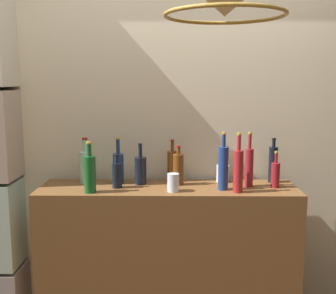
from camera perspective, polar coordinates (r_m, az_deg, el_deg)
The scene contains 16 objects.
panelled_rear_partition at distance 2.71m, azimuth 0.07°, elevation 4.20°, with size 3.01×0.15×2.88m.
bar_shelf_unit at distance 2.70m, azimuth 0.01°, elevation -16.95°, with size 1.54×0.39×1.11m, color brown.
liquor_bottle_port at distance 2.68m, azimuth 14.10°, elevation -2.24°, with size 0.06×0.06×0.28m.
liquor_bottle_vodka at distance 2.54m, azimuth 10.98°, elevation -2.55°, with size 0.05×0.05×0.33m.
liquor_bottle_amaro at distance 2.56m, azimuth -3.78°, elevation -3.10°, with size 0.07×0.07×0.25m.
liquor_bottle_rum at distance 2.63m, azimuth 0.58°, elevation -2.50°, with size 0.06×0.06×0.26m.
liquor_bottle_vermouth at distance 2.63m, azimuth -11.16°, elevation -2.54°, with size 0.07×0.07×0.28m.
liquor_bottle_scotch at distance 2.56m, azimuth 14.42°, elevation -3.62°, with size 0.05×0.05×0.22m.
liquor_bottle_brandy at distance 2.44m, azimuth 7.54°, elevation -2.74°, with size 0.06×0.06×0.34m.
liquor_bottle_whiskey at distance 2.59m, azimuth -6.78°, elevation -2.75°, with size 0.07×0.07×0.29m.
liquor_bottle_bourbon at distance 2.40m, azimuth -10.61°, elevation -3.50°, with size 0.07×0.07×0.29m.
liquor_bottle_sherry at distance 2.40m, azimuth 9.55°, elevation -3.07°, with size 0.06×0.06×0.34m.
liquor_bottle_rye at distance 2.49m, azimuth -6.96°, elevation -3.79°, with size 0.06×0.06×0.20m.
liquor_bottle_mezcal at distance 2.54m, azimuth 1.42°, elevation -3.00°, with size 0.06×0.06×0.24m.
glass_tumbler_rocks at distance 2.64m, azimuth 7.46°, elevation -3.60°, with size 0.08×0.08×0.11m.
glass_tumbler_highball at distance 2.40m, azimuth 0.71°, elevation -4.86°, with size 0.07×0.07×0.10m.
Camera 1 is at (0.03, -1.60, 1.74)m, focal length 44.76 mm.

